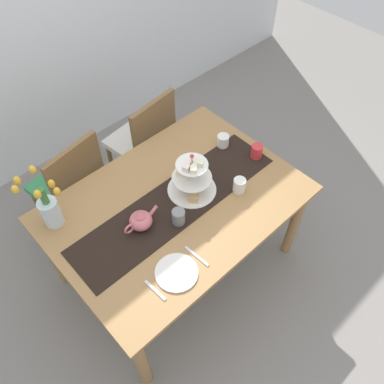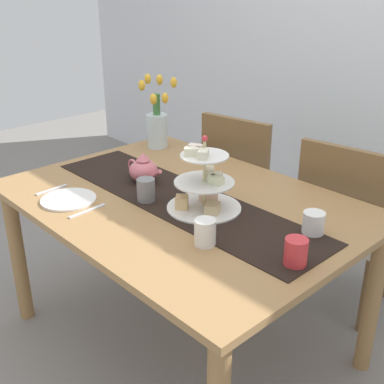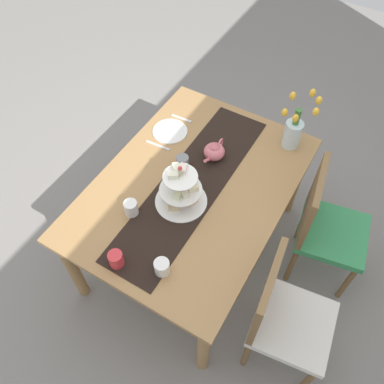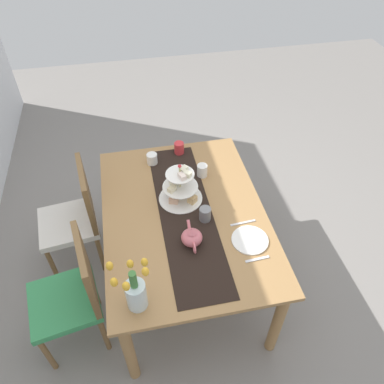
{
  "view_description": "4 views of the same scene",
  "coord_description": "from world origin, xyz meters",
  "px_view_note": "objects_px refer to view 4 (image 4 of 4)",
  "views": [
    {
      "loc": [
        -0.92,
        -1.14,
        2.63
      ],
      "look_at": [
        0.08,
        -0.06,
        0.83
      ],
      "focal_mm": 37.32,
      "sensor_mm": 36.0,
      "label": 1
    },
    {
      "loc": [
        1.41,
        -1.25,
        1.6
      ],
      "look_at": [
        0.03,
        0.03,
        0.77
      ],
      "focal_mm": 46.05,
      "sensor_mm": 36.0,
      "label": 2
    },
    {
      "loc": [
        1.25,
        0.73,
        2.62
      ],
      "look_at": [
        0.1,
        0.05,
        0.82
      ],
      "focal_mm": 37.45,
      "sensor_mm": 36.0,
      "label": 3
    },
    {
      "loc": [
        -1.65,
        0.28,
        2.57
      ],
      "look_at": [
        0.08,
        -0.07,
        0.85
      ],
      "focal_mm": 34.8,
      "sensor_mm": 36.0,
      "label": 4
    }
  ],
  "objects_px": {
    "teapot": "(192,237)",
    "cream_jug": "(152,159)",
    "mug_grey": "(205,214)",
    "mug_white_text": "(202,171)",
    "tiered_cake_stand": "(180,189)",
    "dinner_plate_left": "(250,240)",
    "knife_left": "(243,223)",
    "chair_right": "(76,215)",
    "mug_orange": "(179,148)",
    "tulip_vase": "(135,291)",
    "dining_table": "(184,223)",
    "chair_left": "(73,293)",
    "fork_left": "(257,259)"
  },
  "relations": [
    {
      "from": "tiered_cake_stand",
      "to": "teapot",
      "type": "distance_m",
      "value": 0.39
    },
    {
      "from": "dining_table",
      "to": "chair_right",
      "type": "bearing_deg",
      "value": 65.19
    },
    {
      "from": "cream_jug",
      "to": "mug_orange",
      "type": "height_order",
      "value": "mug_orange"
    },
    {
      "from": "tiered_cake_stand",
      "to": "knife_left",
      "type": "bearing_deg",
      "value": -129.68
    },
    {
      "from": "teapot",
      "to": "mug_orange",
      "type": "bearing_deg",
      "value": -5.01
    },
    {
      "from": "chair_left",
      "to": "tulip_vase",
      "type": "xyz_separation_m",
      "value": [
        -0.29,
        -0.4,
        0.37
      ]
    },
    {
      "from": "cream_jug",
      "to": "fork_left",
      "type": "distance_m",
      "value": 1.12
    },
    {
      "from": "mug_grey",
      "to": "fork_left",
      "type": "bearing_deg",
      "value": -147.63
    },
    {
      "from": "tulip_vase",
      "to": "dining_table",
      "type": "bearing_deg",
      "value": -31.28
    },
    {
      "from": "chair_right",
      "to": "mug_orange",
      "type": "height_order",
      "value": "chair_right"
    },
    {
      "from": "cream_jug",
      "to": "knife_left",
      "type": "distance_m",
      "value": 0.88
    },
    {
      "from": "tiered_cake_stand",
      "to": "dinner_plate_left",
      "type": "bearing_deg",
      "value": -141.02
    },
    {
      "from": "teapot",
      "to": "cream_jug",
      "type": "bearing_deg",
      "value": 10.06
    },
    {
      "from": "tiered_cake_stand",
      "to": "mug_grey",
      "type": "height_order",
      "value": "tiered_cake_stand"
    },
    {
      "from": "tulip_vase",
      "to": "mug_white_text",
      "type": "distance_m",
      "value": 1.1
    },
    {
      "from": "tulip_vase",
      "to": "knife_left",
      "type": "bearing_deg",
      "value": -58.67
    },
    {
      "from": "tulip_vase",
      "to": "mug_white_text",
      "type": "height_order",
      "value": "tulip_vase"
    },
    {
      "from": "mug_grey",
      "to": "mug_white_text",
      "type": "bearing_deg",
      "value": -9.99
    },
    {
      "from": "mug_orange",
      "to": "dining_table",
      "type": "bearing_deg",
      "value": 172.99
    },
    {
      "from": "chair_right",
      "to": "fork_left",
      "type": "xyz_separation_m",
      "value": [
        -0.8,
        -1.12,
        0.24
      ]
    },
    {
      "from": "mug_grey",
      "to": "cream_jug",
      "type": "bearing_deg",
      "value": 22.74
    },
    {
      "from": "cream_jug",
      "to": "dinner_plate_left",
      "type": "height_order",
      "value": "cream_jug"
    },
    {
      "from": "chair_right",
      "to": "tulip_vase",
      "type": "bearing_deg",
      "value": -157.45
    },
    {
      "from": "mug_white_text",
      "to": "knife_left",
      "type": "bearing_deg",
      "value": -162.43
    },
    {
      "from": "tiered_cake_stand",
      "to": "teapot",
      "type": "xyz_separation_m",
      "value": [
        -0.39,
        0.0,
        -0.04
      ]
    },
    {
      "from": "dining_table",
      "to": "cream_jug",
      "type": "relative_size",
      "value": 17.58
    },
    {
      "from": "chair_right",
      "to": "tulip_vase",
      "type": "xyz_separation_m",
      "value": [
        -0.96,
        -0.4,
        0.37
      ]
    },
    {
      "from": "chair_right",
      "to": "dinner_plate_left",
      "type": "xyz_separation_m",
      "value": [
        -0.66,
        -1.12,
        0.24
      ]
    },
    {
      "from": "mug_grey",
      "to": "mug_white_text",
      "type": "height_order",
      "value": "mug_grey"
    },
    {
      "from": "tiered_cake_stand",
      "to": "chair_right",
      "type": "bearing_deg",
      "value": 74.0
    },
    {
      "from": "dinner_plate_left",
      "to": "chair_right",
      "type": "bearing_deg",
      "value": 59.5
    },
    {
      "from": "chair_left",
      "to": "mug_white_text",
      "type": "xyz_separation_m",
      "value": [
        0.65,
        -0.96,
        0.28
      ]
    },
    {
      "from": "knife_left",
      "to": "mug_white_text",
      "type": "height_order",
      "value": "mug_white_text"
    },
    {
      "from": "fork_left",
      "to": "mug_orange",
      "type": "height_order",
      "value": "mug_orange"
    },
    {
      "from": "mug_grey",
      "to": "tulip_vase",
      "type": "bearing_deg",
      "value": 136.83
    },
    {
      "from": "mug_grey",
      "to": "dining_table",
      "type": "bearing_deg",
      "value": 56.28
    },
    {
      "from": "tulip_vase",
      "to": "fork_left",
      "type": "bearing_deg",
      "value": -78.25
    },
    {
      "from": "chair_left",
      "to": "tulip_vase",
      "type": "height_order",
      "value": "tulip_vase"
    },
    {
      "from": "mug_white_text",
      "to": "mug_orange",
      "type": "distance_m",
      "value": 0.32
    },
    {
      "from": "chair_right",
      "to": "mug_orange",
      "type": "relative_size",
      "value": 9.58
    },
    {
      "from": "tiered_cake_stand",
      "to": "mug_white_text",
      "type": "relative_size",
      "value": 3.2
    },
    {
      "from": "dining_table",
      "to": "chair_right",
      "type": "distance_m",
      "value": 0.85
    },
    {
      "from": "knife_left",
      "to": "mug_grey",
      "type": "distance_m",
      "value": 0.25
    },
    {
      "from": "dining_table",
      "to": "chair_left",
      "type": "height_order",
      "value": "chair_left"
    },
    {
      "from": "cream_jug",
      "to": "mug_grey",
      "type": "bearing_deg",
      "value": -157.26
    },
    {
      "from": "dinner_plate_left",
      "to": "fork_left",
      "type": "bearing_deg",
      "value": 180.0
    },
    {
      "from": "knife_left",
      "to": "mug_white_text",
      "type": "xyz_separation_m",
      "value": [
        0.51,
        0.16,
        0.04
      ]
    },
    {
      "from": "tiered_cake_stand",
      "to": "fork_left",
      "type": "xyz_separation_m",
      "value": [
        -0.59,
        -0.36,
        -0.09
      ]
    },
    {
      "from": "dining_table",
      "to": "mug_white_text",
      "type": "height_order",
      "value": "mug_white_text"
    },
    {
      "from": "fork_left",
      "to": "mug_white_text",
      "type": "distance_m",
      "value": 0.81
    }
  ]
}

